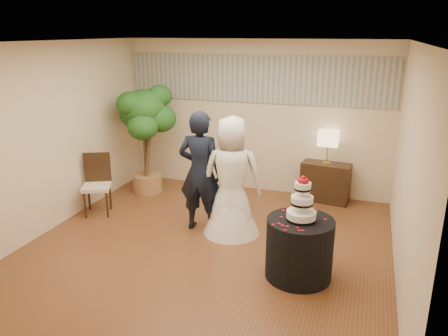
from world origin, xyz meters
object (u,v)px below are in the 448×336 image
(cake_table, at_px, (299,248))
(table_lamp, at_px, (328,148))
(wedding_cake, at_px, (302,198))
(console, at_px, (325,182))
(ficus_tree, at_px, (145,140))
(side_chair, at_px, (96,185))
(bride, at_px, (232,176))
(groom, at_px, (200,172))

(cake_table, height_order, table_lamp, table_lamp)
(cake_table, height_order, wedding_cake, wedding_cake)
(console, xyz_separation_m, table_lamp, (0.00, 0.00, 0.64))
(ficus_tree, relative_size, side_chair, 2.04)
(table_lamp, bearing_deg, console, 0.00)
(bride, relative_size, cake_table, 2.19)
(groom, distance_m, cake_table, 1.96)
(table_lamp, bearing_deg, side_chair, -153.16)
(ficus_tree, height_order, side_chair, ficus_tree)
(wedding_cake, height_order, side_chair, wedding_cake)
(groom, height_order, ficus_tree, ficus_tree)
(ficus_tree, bearing_deg, groom, -37.19)
(wedding_cake, xyz_separation_m, console, (0.03, 2.69, -0.69))
(groom, height_order, console, groom)
(cake_table, distance_m, wedding_cake, 0.66)
(cake_table, bearing_deg, bride, 141.70)
(side_chair, bearing_deg, console, 2.50)
(side_chair, bearing_deg, wedding_cake, -38.76)
(wedding_cake, bearing_deg, bride, 141.70)
(side_chair, bearing_deg, groom, -24.28)
(bride, bearing_deg, table_lamp, -136.91)
(console, height_order, side_chair, side_chair)
(groom, bearing_deg, table_lamp, -135.27)
(wedding_cake, bearing_deg, cake_table, 90.00)
(bride, xyz_separation_m, table_lamp, (1.19, 1.76, 0.10))
(wedding_cake, bearing_deg, side_chair, 165.58)
(groom, distance_m, bride, 0.49)
(console, height_order, table_lamp, table_lamp)
(table_lamp, relative_size, ficus_tree, 0.28)
(bride, distance_m, side_chair, 2.37)
(console, bearing_deg, side_chair, -146.04)
(console, xyz_separation_m, side_chair, (-3.53, -1.79, 0.15))
(wedding_cake, height_order, table_lamp, wedding_cake)
(bride, xyz_separation_m, console, (1.19, 1.76, -0.55))
(wedding_cake, height_order, ficus_tree, ficus_tree)
(groom, xyz_separation_m, table_lamp, (1.68, 1.78, 0.07))
(groom, xyz_separation_m, ficus_tree, (-1.55, 1.17, 0.10))
(ficus_tree, bearing_deg, wedding_cake, -32.99)
(bride, distance_m, table_lamp, 2.13)
(groom, distance_m, wedding_cake, 1.89)
(table_lamp, height_order, ficus_tree, ficus_tree)
(groom, relative_size, bride, 1.03)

